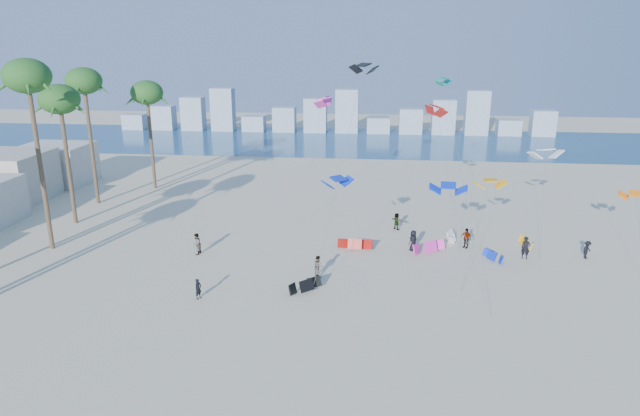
# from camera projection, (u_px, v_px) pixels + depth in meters

# --- Properties ---
(ground) EXTENTS (220.00, 220.00, 0.00)m
(ground) POSITION_uv_depth(u_px,v_px,m) (240.00, 361.00, 32.19)
(ground) COLOR beige
(ground) RESTS_ON ground
(ocean) EXTENTS (220.00, 220.00, 0.00)m
(ocean) POSITION_uv_depth(u_px,v_px,m) (336.00, 141.00, 100.68)
(ocean) COLOR navy
(ocean) RESTS_ON ground
(kitesurfer_near) EXTENTS (0.58, 0.66, 1.52)m
(kitesurfer_near) POSITION_uv_depth(u_px,v_px,m) (198.00, 289.00, 39.71)
(kitesurfer_near) COLOR black
(kitesurfer_near) RESTS_ON ground
(kitesurfer_mid) EXTENTS (1.03, 1.06, 1.73)m
(kitesurfer_mid) POSITION_uv_depth(u_px,v_px,m) (318.00, 266.00, 43.41)
(kitesurfer_mid) COLOR gray
(kitesurfer_mid) RESTS_ON ground
(kitesurfers_far) EXTENTS (34.04, 9.56, 1.92)m
(kitesurfers_far) POSITION_uv_depth(u_px,v_px,m) (410.00, 238.00, 49.34)
(kitesurfers_far) COLOR black
(kitesurfers_far) RESTS_ON ground
(grounded_kites) EXTENTS (20.22, 15.04, 1.06)m
(grounded_kites) POSITION_uv_depth(u_px,v_px,m) (415.00, 253.00, 47.18)
(grounded_kites) COLOR black
(grounded_kites) RESTS_ON ground
(flying_kites) EXTENTS (29.52, 27.15, 15.98)m
(flying_kites) POSITION_uv_depth(u_px,v_px,m) (421.00, 119.00, 49.85)
(flying_kites) COLOR #0C2DCF
(flying_kites) RESTS_ON ground
(palm_row) EXTENTS (7.68, 44.80, 16.37)m
(palm_row) POSITION_uv_depth(u_px,v_px,m) (20.00, 109.00, 46.18)
(palm_row) COLOR brown
(palm_row) RESTS_ON ground
(distant_skyline) EXTENTS (85.00, 3.00, 8.40)m
(distant_skyline) POSITION_uv_depth(u_px,v_px,m) (334.00, 117.00, 109.40)
(distant_skyline) COLOR #9EADBF
(distant_skyline) RESTS_ON ground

